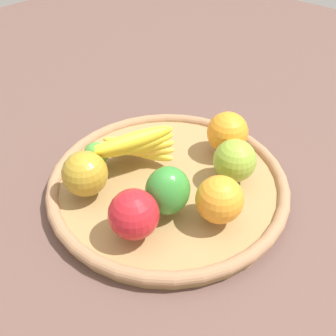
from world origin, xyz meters
TOP-DOWN VIEW (x-y plane):
  - ground_plane at (0.00, 0.00)m, footprint 2.40×2.40m
  - basket at (0.00, 0.00)m, footprint 0.44×0.44m
  - banana_bunch at (0.07, 0.01)m, footprint 0.15×0.15m
  - orange_1 at (-0.13, 0.02)m, footprint 0.10×0.10m
  - apple_1 at (-0.09, -0.08)m, footprint 0.10×0.10m
  - apple_2 at (-0.05, 0.13)m, footprint 0.11×0.11m
  - orange_0 at (-0.03, -0.14)m, footprint 0.11×0.11m
  - bell_pepper at (-0.06, 0.06)m, footprint 0.09×0.09m
  - apple_0 at (0.08, 0.12)m, footprint 0.08×0.08m
  - lime_0 at (0.12, 0.06)m, footprint 0.05×0.05m

SIDE VIEW (x-z plane):
  - ground_plane at x=0.00m, z-range 0.00..0.00m
  - basket at x=0.00m, z-range 0.00..0.03m
  - lime_0 at x=0.12m, z-range 0.03..0.08m
  - apple_1 at x=-0.09m, z-range 0.03..0.11m
  - orange_1 at x=-0.13m, z-range 0.03..0.11m
  - apple_0 at x=0.08m, z-range 0.03..0.11m
  - apple_2 at x=-0.05m, z-range 0.03..0.11m
  - banana_bunch at x=0.07m, z-range 0.03..0.11m
  - orange_0 at x=-0.03m, z-range 0.03..0.11m
  - bell_pepper at x=-0.06m, z-range 0.03..0.12m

